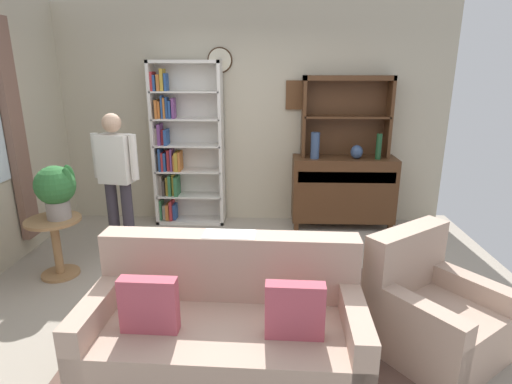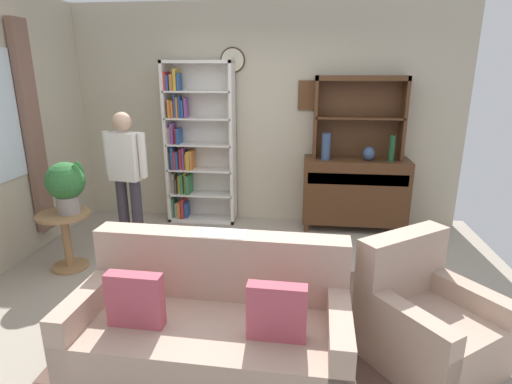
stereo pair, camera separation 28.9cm
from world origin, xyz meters
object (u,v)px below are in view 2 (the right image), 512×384
(vase_round, at_px, (369,154))
(person_reading, at_px, (127,172))
(bottle_wine, at_px, (392,148))
(plant_stand, at_px, (66,234))
(coffee_table, at_px, (235,268))
(book_stack, at_px, (221,253))
(sideboard, at_px, (355,191))
(sideboard_hutch, at_px, (360,106))
(vase_tall, at_px, (326,147))
(bookshelf, at_px, (195,146))
(potted_plant_large, at_px, (67,184))
(couch_floral, at_px, (213,329))
(armchair_floral, at_px, (425,323))

(vase_round, xyz_separation_m, person_reading, (-2.72, -0.85, -0.10))
(bottle_wine, distance_m, plant_stand, 3.78)
(coffee_table, distance_m, book_stack, 0.18)
(sideboard, relative_size, coffee_table, 1.62)
(sideboard_hutch, bearing_deg, sideboard, -90.00)
(plant_stand, bearing_deg, vase_tall, 27.85)
(bookshelf, relative_size, potted_plant_large, 4.02)
(bookshelf, xyz_separation_m, person_reading, (-0.51, -1.00, -0.11))
(bookshelf, height_order, couch_floral, bookshelf)
(bottle_wine, relative_size, coffee_table, 0.40)
(couch_floral, distance_m, armchair_floral, 1.49)
(couch_floral, bearing_deg, sideboard_hutch, 67.04)
(vase_tall, distance_m, book_stack, 2.17)
(bookshelf, relative_size, vase_round, 12.35)
(plant_stand, xyz_separation_m, person_reading, (0.45, 0.56, 0.53))
(couch_floral, bearing_deg, person_reading, 126.20)
(couch_floral, bearing_deg, coffee_table, 88.79)
(armchair_floral, bearing_deg, vase_round, 92.44)
(couch_floral, bearing_deg, potted_plant_large, 142.78)
(bottle_wine, xyz_separation_m, armchair_floral, (-0.16, -2.43, -0.79))
(person_reading, xyz_separation_m, book_stack, (1.26, -1.01, -0.44))
(armchair_floral, relative_size, plant_stand, 1.78)
(bottle_wine, distance_m, coffee_table, 2.57)
(bookshelf, height_order, vase_round, bookshelf)
(vase_round, bearing_deg, sideboard_hutch, 126.48)
(couch_floral, height_order, armchair_floral, couch_floral)
(vase_round, height_order, book_stack, vase_round)
(vase_tall, height_order, armchair_floral, vase_tall)
(potted_plant_large, height_order, coffee_table, potted_plant_large)
(potted_plant_large, bearing_deg, vase_round, 24.09)
(bookshelf, bearing_deg, plant_stand, -121.53)
(sideboard, bearing_deg, sideboard_hutch, 90.00)
(potted_plant_large, bearing_deg, person_reading, 54.40)
(bookshelf, xyz_separation_m, couch_floral, (0.86, -2.87, -0.71))
(plant_stand, bearing_deg, book_stack, -14.58)
(sideboard, height_order, couch_floral, sideboard)
(armchair_floral, distance_m, plant_stand, 3.44)
(vase_tall, height_order, coffee_table, vase_tall)
(sideboard, xyz_separation_m, sideboard_hutch, (-0.00, 0.11, 1.05))
(bottle_wine, bearing_deg, book_stack, -133.22)
(vase_round, xyz_separation_m, armchair_floral, (0.10, -2.45, -0.72))
(potted_plant_large, bearing_deg, sideboard_hutch, 27.73)
(couch_floral, distance_m, potted_plant_large, 2.28)
(vase_round, bearing_deg, couch_floral, -116.51)
(book_stack, bearing_deg, sideboard, 55.24)
(armchair_floral, bearing_deg, sideboard_hutch, 95.11)
(bottle_wine, xyz_separation_m, coffee_table, (-1.60, -1.88, -0.73))
(couch_floral, distance_m, plant_stand, 2.24)
(bookshelf, bearing_deg, person_reading, -116.88)
(sideboard_hutch, height_order, couch_floral, sideboard_hutch)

